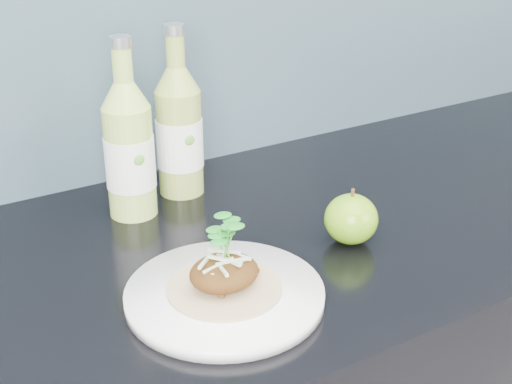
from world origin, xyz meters
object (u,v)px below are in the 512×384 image
dinner_plate (225,295)px  cider_bottle_left (129,150)px  cider_bottle_right (179,132)px  green_apple (351,219)px

dinner_plate → cider_bottle_left: (-0.00, 0.27, 0.09)m
dinner_plate → cider_bottle_left: size_ratio=1.06×
cider_bottle_left → cider_bottle_right: size_ratio=1.00×
cider_bottle_left → dinner_plate: bearing=-106.7°
cider_bottle_left → cider_bottle_right: same height
dinner_plate → cider_bottle_left: 0.29m
dinner_plate → green_apple: 0.22m
cider_bottle_left → cider_bottle_right: 0.10m
dinner_plate → green_apple: bearing=10.0°
green_apple → cider_bottle_left: bearing=133.1°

